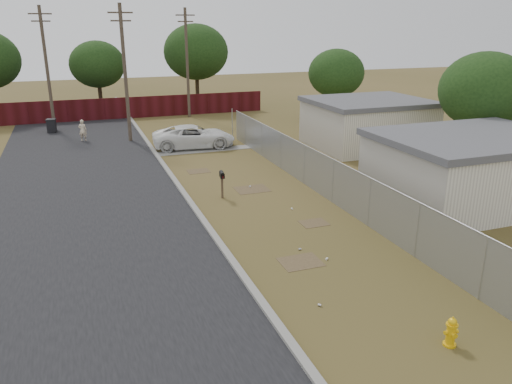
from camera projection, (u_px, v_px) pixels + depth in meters
name	position (u px, v px, depth m)	size (l,w,h in m)	color
ground	(269.00, 210.00, 21.69)	(120.00, 120.00, 0.00)	brown
street	(96.00, 175.00, 26.65)	(15.10, 60.00, 0.12)	black
chainlink_fence	(323.00, 179.00, 23.37)	(0.10, 27.06, 2.02)	#94979C
privacy_fence	(92.00, 110.00, 41.69)	(30.00, 0.12, 1.80)	#410E12
utility_poles	(123.00, 66.00, 37.38)	(12.60, 8.24, 9.00)	brown
houses	(413.00, 143.00, 27.15)	(9.30, 17.24, 3.10)	silver
horizon_trees	(175.00, 63.00, 41.44)	(33.32, 31.94, 7.78)	#322516
fire_hydrant	(451.00, 332.00, 12.46)	(0.38, 0.39, 0.82)	#E3AE0B
mailbox	(222.00, 177.00, 22.95)	(0.26, 0.56, 1.28)	brown
pickup_truck	(194.00, 137.00, 32.50)	(2.45, 5.31, 1.48)	white
pedestrian	(83.00, 130.00, 34.33)	(0.55, 0.36, 1.50)	beige
trash_bin	(52.00, 126.00, 37.11)	(0.75, 0.82, 1.02)	black
scattered_litter	(293.00, 234.00, 19.18)	(2.57, 11.21, 0.07)	white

